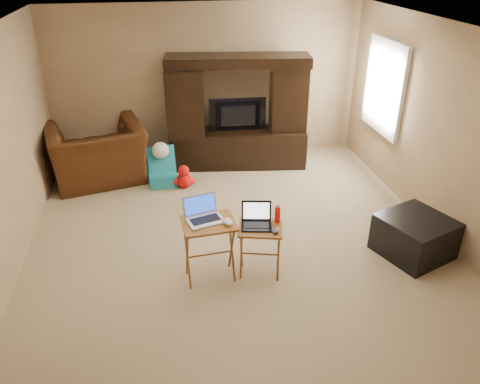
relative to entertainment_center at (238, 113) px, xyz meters
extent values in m
plane|color=tan|center=(-0.41, -2.26, -0.89)|extent=(5.50, 5.50, 0.00)
plane|color=silver|center=(-0.41, -2.26, 1.61)|extent=(5.50, 5.50, 0.00)
plane|color=tan|center=(-0.41, 0.49, 0.36)|extent=(5.00, 0.00, 5.00)
plane|color=tan|center=(-0.41, -5.01, 0.36)|extent=(5.00, 0.00, 5.00)
plane|color=tan|center=(2.09, -2.26, 0.36)|extent=(0.00, 5.50, 5.50)
plane|color=white|center=(2.07, -0.71, 0.51)|extent=(0.00, 1.20, 1.20)
cube|color=white|center=(2.05, -0.71, 0.51)|extent=(0.06, 1.14, 1.34)
cube|color=black|center=(0.00, 0.00, 0.00)|extent=(2.24, 0.83, 1.79)
imported|color=black|center=(0.00, -0.04, -0.04)|extent=(0.91, 0.16, 0.52)
imported|color=#42200E|center=(-2.20, -0.20, -0.45)|extent=(1.60, 1.47, 0.88)
cube|color=black|center=(1.59, -2.86, -0.66)|extent=(0.94, 0.94, 0.47)
cube|color=#A46A27|center=(-0.81, -2.89, -0.54)|extent=(0.58, 0.48, 0.71)
cube|color=#955024|center=(-0.27, -2.92, -0.59)|extent=(0.54, 0.48, 0.60)
cube|color=silver|center=(-0.84, -2.86, -0.06)|extent=(0.44, 0.39, 0.24)
cube|color=black|center=(-0.31, -2.90, -0.17)|extent=(0.36, 0.32, 0.24)
ellipsoid|color=white|center=(-0.62, -2.96, -0.16)|extent=(0.12, 0.16, 0.06)
ellipsoid|color=#3C3C41|center=(-0.14, -3.04, -0.27)|extent=(0.11, 0.14, 0.05)
cylinder|color=red|center=(-0.07, -2.84, -0.20)|extent=(0.06, 0.06, 0.19)
camera|label=1|loc=(-1.22, -7.00, 2.35)|focal=35.00mm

